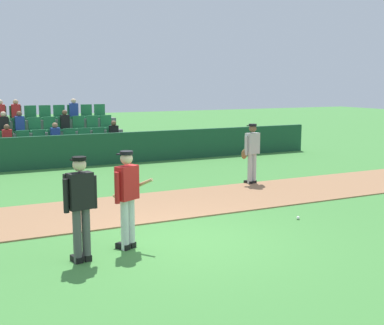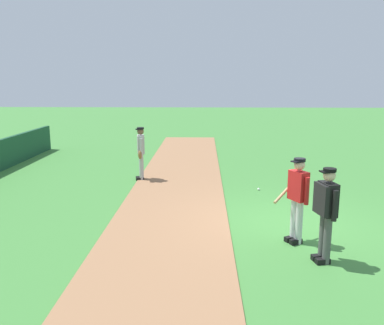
{
  "view_description": "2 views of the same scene",
  "coord_description": "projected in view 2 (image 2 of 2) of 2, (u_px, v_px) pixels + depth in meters",
  "views": [
    {
      "loc": [
        -3.93,
        -8.32,
        2.94
      ],
      "look_at": [
        0.84,
        1.43,
        1.23
      ],
      "focal_mm": 47.84,
      "sensor_mm": 36.0,
      "label": 1
    },
    {
      "loc": [
        -8.97,
        1.97,
        3.28
      ],
      "look_at": [
        0.8,
        2.26,
        1.27
      ],
      "focal_mm": 37.72,
      "sensor_mm": 36.0,
      "label": 2
    }
  ],
  "objects": [
    {
      "name": "ground_plane",
      "position": [
        288.0,
        223.0,
        9.38
      ],
      "size": [
        80.0,
        80.0,
        0.0
      ],
      "primitive_type": "plane",
      "color": "#42843A"
    },
    {
      "name": "umpire_home_plate",
      "position": [
        326.0,
        210.0,
        7.22
      ],
      "size": [
        0.58,
        0.36,
        1.76
      ],
      "color": "#4C4C4C",
      "rests_on": "ground"
    },
    {
      "name": "runner_grey_jersey",
      "position": [
        141.0,
        152.0,
        13.27
      ],
      "size": [
        0.67,
        0.36,
        1.76
      ],
      "color": "#B2B2B2",
      "rests_on": "ground"
    },
    {
      "name": "batter_red_jersey",
      "position": [
        297.0,
        197.0,
        8.13
      ],
      "size": [
        0.74,
        0.7,
        1.76
      ],
      "color": "silver",
      "rests_on": "ground"
    },
    {
      "name": "baseball",
      "position": [
        259.0,
        189.0,
        12.18
      ],
      "size": [
        0.07,
        0.07,
        0.07
      ],
      "primitive_type": "sphere",
      "color": "white",
      "rests_on": "ground"
    },
    {
      "name": "infield_dirt_path",
      "position": [
        169.0,
        222.0,
        9.46
      ],
      "size": [
        28.0,
        2.77,
        0.03
      ],
      "primitive_type": "cube",
      "color": "#9E704C",
      "rests_on": "ground"
    }
  ]
}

